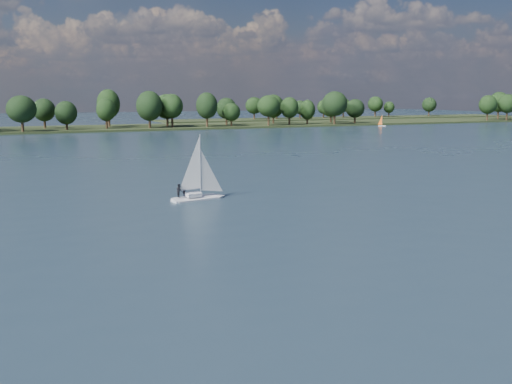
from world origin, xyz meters
The scene contains 6 objects.
ground centered at (0.00, 100.00, 0.00)m, with size 700.00×700.00×0.00m, color #233342.
far_shore centered at (0.00, 212.00, 0.00)m, with size 660.00×40.00×1.50m, color black.
far_shore_back centered at (160.00, 260.00, 0.00)m, with size 220.00×30.00×1.40m, color black.
sailboat centered at (-2.07, 52.14, 2.35)m, with size 6.59×2.81×8.40m.
dinghy_orange centered at (126.50, 185.73, 1.22)m, with size 3.34×2.94×5.15m.
treeline centered at (-8.74, 207.77, 8.01)m, with size 563.35×73.50×18.52m.
Camera 1 is at (-24.03, -13.15, 12.55)m, focal length 40.00 mm.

